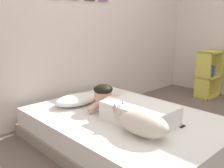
# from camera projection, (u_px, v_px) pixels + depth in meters

# --- Properties ---
(ground_plane) EXTENTS (12.72, 12.72, 0.00)m
(ground_plane) POSITION_uv_depth(u_px,v_px,m) (183.00, 150.00, 2.51)
(ground_plane) COLOR #66564C
(back_wall) EXTENTS (4.36, 0.12, 2.50)m
(back_wall) POSITION_uv_depth(u_px,v_px,m) (79.00, 18.00, 3.33)
(back_wall) COLOR silver
(back_wall) RESTS_ON ground
(bed) EXTENTS (1.41, 1.98, 0.31)m
(bed) POSITION_uv_depth(u_px,v_px,m) (125.00, 130.00, 2.60)
(bed) COLOR gray
(bed) RESTS_ON ground
(pillow) EXTENTS (0.52, 0.32, 0.11)m
(pillow) POSITION_uv_depth(u_px,v_px,m) (76.00, 100.00, 2.88)
(pillow) COLOR white
(pillow) RESTS_ON bed
(person_lying) EXTENTS (0.43, 0.92, 0.27)m
(person_lying) POSITION_uv_depth(u_px,v_px,m) (128.00, 108.00, 2.45)
(person_lying) COLOR white
(person_lying) RESTS_ON bed
(dog) EXTENTS (0.26, 0.57, 0.21)m
(dog) POSITION_uv_depth(u_px,v_px,m) (140.00, 122.00, 2.13)
(dog) COLOR beige
(dog) RESTS_ON bed
(coffee_cup) EXTENTS (0.12, 0.09, 0.07)m
(coffee_cup) POSITION_uv_depth(u_px,v_px,m) (99.00, 100.00, 2.94)
(coffee_cup) COLOR teal
(coffee_cup) RESTS_ON bed
(cell_phone) EXTENTS (0.07, 0.14, 0.01)m
(cell_phone) POSITION_uv_depth(u_px,v_px,m) (177.00, 125.00, 2.32)
(cell_phone) COLOR black
(cell_phone) RESTS_ON bed
(bookshelf) EXTENTS (0.45, 0.24, 0.75)m
(bookshelf) POSITION_uv_depth(u_px,v_px,m) (208.00, 74.00, 4.15)
(bookshelf) COLOR #D8CC4C
(bookshelf) RESTS_ON ground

